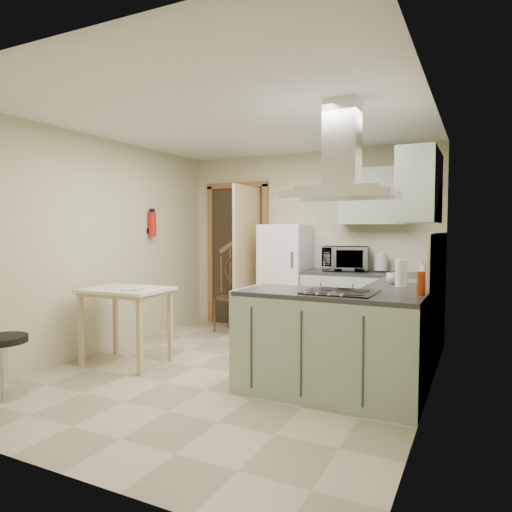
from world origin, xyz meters
The scene contains 28 objects.
floor centered at (0.00, 0.00, 0.00)m, with size 4.20×4.20×0.00m, color #B6A58D.
ceiling centered at (0.00, 0.00, 2.50)m, with size 4.20×4.20×0.00m, color silver.
back_wall centered at (0.00, 2.10, 1.25)m, with size 3.60×3.60×0.00m, color #BEB893.
left_wall centered at (-1.80, 0.00, 1.25)m, with size 4.20×4.20×0.00m, color #BEB893.
right_wall centered at (1.80, 0.00, 1.25)m, with size 4.20×4.20×0.00m, color #BEB893.
doorway centered at (-1.10, 2.07, 1.05)m, with size 1.10×0.12×2.10m, color brown.
fridge centered at (-0.20, 1.80, 0.75)m, with size 0.60×0.60×1.50m, color white.
counter_back centered at (0.66, 1.80, 0.45)m, with size 1.08×0.60×0.90m, color #9EB2A0.
counter_right centered at (1.50, 1.12, 0.45)m, with size 0.60×1.95×0.90m, color #9EB2A0.
splashback centered at (0.96, 2.09, 1.15)m, with size 1.68×0.02×0.50m, color beige.
wall_cabinet_back centered at (0.95, 1.93, 1.85)m, with size 0.85×0.35×0.70m, color #9EB2A0.
wall_cabinet_right centered at (1.62, 0.85, 1.85)m, with size 0.35×0.90×0.70m, color #9EB2A0.
peninsula centered at (1.02, -0.18, 0.45)m, with size 1.55×0.65×0.90m, color #9EB2A0.
hob centered at (1.12, -0.18, 0.91)m, with size 0.58×0.50×0.01m, color black.
extractor_hood centered at (1.12, -0.18, 1.72)m, with size 0.90×0.55×0.10m, color silver.
sink centered at (1.50, 0.95, 0.91)m, with size 0.45×0.40×0.01m, color silver.
fire_extinguisher centered at (-1.74, 0.90, 1.50)m, with size 0.10×0.10×0.32m, color #B2140F.
drop_leaf_table centered at (-1.18, -0.23, 0.41)m, with size 0.87×0.65×0.81m, color tan.
bentwood_chair centered at (-0.95, 1.62, 0.48)m, with size 0.43×0.43×0.96m, color #481E18.
stool centered at (-1.45, -1.44, 0.27)m, with size 0.40×0.40×0.53m, color black.
microwave centered at (0.61, 1.85, 1.06)m, with size 0.57×0.39×0.32m, color black.
kettle centered at (1.04, 1.91, 1.03)m, with size 0.17×0.17×0.25m, color silver.
cereal_box centered at (0.77, 1.87, 1.05)m, with size 0.08×0.20×0.30m, color orange.
soap_bottle centered at (1.63, 1.18, 0.99)m, with size 0.08×0.08×0.17m, color silver.
paper_towel centered at (1.52, 0.43, 1.03)m, with size 0.11×0.11×0.27m, color silver.
cup centered at (1.41, 0.68, 0.95)m, with size 0.13×0.13×0.10m, color silver.
red_bottle centered at (1.75, -0.02, 1.00)m, with size 0.07×0.07×0.19m, color #A7330E.
book centered at (-1.12, -0.31, 0.86)m, with size 0.16×0.22×0.10m, color #983236.
Camera 1 is at (2.18, -3.92, 1.43)m, focal length 32.00 mm.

